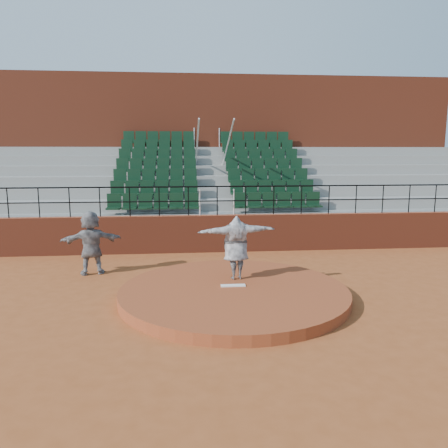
{
  "coord_description": "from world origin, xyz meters",
  "views": [
    {
      "loc": [
        -1.2,
        -10.05,
        3.51
      ],
      "look_at": [
        0.0,
        2.5,
        1.4
      ],
      "focal_mm": 35.0,
      "sensor_mm": 36.0,
      "label": 1
    }
  ],
  "objects": [
    {
      "name": "fielder",
      "position": [
        -3.83,
        2.48,
        0.92
      ],
      "size": [
        1.79,
        0.89,
        1.85
      ],
      "primitive_type": "imported",
      "rotation": [
        0.0,
        0.0,
        3.35
      ],
      "color": "black",
      "rests_on": "ground"
    },
    {
      "name": "pitcher",
      "position": [
        0.15,
        0.8,
        1.07
      ],
      "size": [
        2.08,
        0.85,
        1.64
      ],
      "primitive_type": "imported",
      "rotation": [
        0.0,
        0.0,
        3.29
      ],
      "color": "black",
      "rests_on": "pitchers_mound"
    },
    {
      "name": "pitching_rubber",
      "position": [
        0.0,
        0.15,
        0.27
      ],
      "size": [
        0.6,
        0.15,
        0.03
      ],
      "primitive_type": "cube",
      "color": "white",
      "rests_on": "pitchers_mound"
    },
    {
      "name": "press_box_facade",
      "position": [
        0.0,
        12.6,
        3.55
      ],
      "size": [
        24.0,
        3.0,
        7.1
      ],
      "primitive_type": "cube",
      "color": "maroon",
      "rests_on": "ground"
    },
    {
      "name": "ground",
      "position": [
        0.0,
        0.0,
        0.0
      ],
      "size": [
        90.0,
        90.0,
        0.0
      ],
      "primitive_type": "plane",
      "color": "brown",
      "rests_on": "ground"
    },
    {
      "name": "seating_deck",
      "position": [
        0.0,
        8.65,
        1.44
      ],
      "size": [
        24.0,
        5.97,
        4.63
      ],
      "color": "gray",
      "rests_on": "ground"
    },
    {
      "name": "wall_railing",
      "position": [
        0.0,
        5.0,
        2.03
      ],
      "size": [
        24.04,
        0.05,
        1.03
      ],
      "color": "black",
      "rests_on": "boundary_wall"
    },
    {
      "name": "boundary_wall",
      "position": [
        0.0,
        5.0,
        0.65
      ],
      "size": [
        24.0,
        0.3,
        1.3
      ],
      "primitive_type": "cube",
      "color": "maroon",
      "rests_on": "ground"
    },
    {
      "name": "pitchers_mound",
      "position": [
        0.0,
        0.0,
        0.12
      ],
      "size": [
        5.5,
        5.5,
        0.25
      ],
      "primitive_type": "cylinder",
      "color": "brown",
      "rests_on": "ground"
    }
  ]
}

